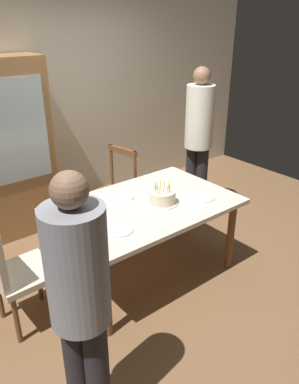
{
  "coord_description": "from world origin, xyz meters",
  "views": [
    {
      "loc": [
        -1.83,
        -2.33,
        2.24
      ],
      "look_at": [
        0.05,
        0.0,
        0.84
      ],
      "focal_mm": 35.3,
      "sensor_mm": 36.0,
      "label": 1
    }
  ],
  "objects_px": {
    "birthday_cake": "(162,197)",
    "plate_near_guest": "(203,197)",
    "chair_spindle_back": "(113,194)",
    "person_guest": "(199,134)",
    "person_celebrant": "(80,297)",
    "dining_table": "(145,212)",
    "plate_near_celebrant": "(119,230)",
    "chair_upholstered": "(11,269)",
    "plate_far_side": "(122,197)"
  },
  "relations": [
    {
      "from": "chair_spindle_back",
      "to": "person_celebrant",
      "type": "bearing_deg",
      "value": -127.64
    },
    {
      "from": "plate_far_side",
      "to": "chair_upholstered",
      "type": "distance_m",
      "value": 1.14
    },
    {
      "from": "birthday_cake",
      "to": "chair_spindle_back",
      "type": "relative_size",
      "value": 0.29
    },
    {
      "from": "birthday_cake",
      "to": "plate_near_guest",
      "type": "distance_m",
      "value": 0.39
    },
    {
      "from": "plate_far_side",
      "to": "chair_upholstered",
      "type": "xyz_separation_m",
      "value": [
        -1.11,
        -0.13,
        -0.22
      ]
    },
    {
      "from": "birthday_cake",
      "to": "chair_spindle_back",
      "type": "xyz_separation_m",
      "value": [
        0.09,
        0.94,
        -0.34
      ]
    },
    {
      "from": "plate_near_guest",
      "to": "person_guest",
      "type": "relative_size",
      "value": 0.13
    },
    {
      "from": "plate_near_celebrant",
      "to": "chair_spindle_back",
      "type": "height_order",
      "value": "chair_spindle_back"
    },
    {
      "from": "plate_far_side",
      "to": "chair_upholstered",
      "type": "height_order",
      "value": "chair_upholstered"
    },
    {
      "from": "dining_table",
      "to": "plate_near_celebrant",
      "type": "height_order",
      "value": "plate_near_celebrant"
    },
    {
      "from": "plate_near_celebrant",
      "to": "chair_upholstered",
      "type": "height_order",
      "value": "chair_upholstered"
    },
    {
      "from": "plate_near_celebrant",
      "to": "person_celebrant",
      "type": "xyz_separation_m",
      "value": [
        -0.71,
        -0.68,
        0.18
      ]
    },
    {
      "from": "plate_far_side",
      "to": "plate_near_celebrant",
      "type": "bearing_deg",
      "value": -127.37
    },
    {
      "from": "birthday_cake",
      "to": "plate_near_guest",
      "type": "bearing_deg",
      "value": -22.6
    },
    {
      "from": "plate_near_celebrant",
      "to": "chair_upholstered",
      "type": "distance_m",
      "value": 0.85
    },
    {
      "from": "plate_far_side",
      "to": "person_celebrant",
      "type": "distance_m",
      "value": 1.58
    },
    {
      "from": "plate_far_side",
      "to": "plate_near_guest",
      "type": "relative_size",
      "value": 1.0
    },
    {
      "from": "plate_near_guest",
      "to": "person_guest",
      "type": "distance_m",
      "value": 1.18
    },
    {
      "from": "plate_far_side",
      "to": "chair_upholstered",
      "type": "relative_size",
      "value": 0.23
    },
    {
      "from": "chair_upholstered",
      "to": "plate_near_celebrant",
      "type": "bearing_deg",
      "value": -24.4
    },
    {
      "from": "birthday_cake",
      "to": "plate_near_celebrant",
      "type": "distance_m",
      "value": 0.58
    },
    {
      "from": "dining_table",
      "to": "plate_near_celebrant",
      "type": "bearing_deg",
      "value": -151.82
    },
    {
      "from": "plate_far_side",
      "to": "chair_spindle_back",
      "type": "xyz_separation_m",
      "value": [
        0.29,
        0.61,
        -0.29
      ]
    },
    {
      "from": "chair_spindle_back",
      "to": "person_guest",
      "type": "relative_size",
      "value": 0.54
    },
    {
      "from": "birthday_cake",
      "to": "person_guest",
      "type": "distance_m",
      "value": 1.35
    },
    {
      "from": "person_guest",
      "to": "birthday_cake",
      "type": "bearing_deg",
      "value": -148.75
    },
    {
      "from": "plate_near_guest",
      "to": "chair_spindle_back",
      "type": "xyz_separation_m",
      "value": [
        -0.26,
        1.08,
        -0.29
      ]
    },
    {
      "from": "chair_upholstered",
      "to": "plate_far_side",
      "type": "bearing_deg",
      "value": 6.75
    },
    {
      "from": "plate_near_celebrant",
      "to": "chair_spindle_back",
      "type": "bearing_deg",
      "value": 58.9
    },
    {
      "from": "plate_far_side",
      "to": "person_guest",
      "type": "height_order",
      "value": "person_guest"
    },
    {
      "from": "plate_far_side",
      "to": "plate_near_guest",
      "type": "height_order",
      "value": "same"
    },
    {
      "from": "birthday_cake",
      "to": "plate_near_celebrant",
      "type": "height_order",
      "value": "birthday_cake"
    },
    {
      "from": "plate_near_guest",
      "to": "plate_near_celebrant",
      "type": "bearing_deg",
      "value": 180.0
    },
    {
      "from": "plate_far_side",
      "to": "plate_near_guest",
      "type": "distance_m",
      "value": 0.73
    },
    {
      "from": "plate_far_side",
      "to": "plate_near_guest",
      "type": "bearing_deg",
      "value": -40.09
    },
    {
      "from": "plate_near_celebrant",
      "to": "plate_far_side",
      "type": "xyz_separation_m",
      "value": [
        0.36,
        0.47,
        0.0
      ]
    },
    {
      "from": "plate_near_guest",
      "to": "chair_upholstered",
      "type": "distance_m",
      "value": 1.72
    },
    {
      "from": "chair_spindle_back",
      "to": "chair_upholstered",
      "type": "distance_m",
      "value": 1.59
    },
    {
      "from": "chair_spindle_back",
      "to": "person_celebrant",
      "type": "height_order",
      "value": "person_celebrant"
    },
    {
      "from": "birthday_cake",
      "to": "plate_near_guest",
      "type": "xyz_separation_m",
      "value": [
        0.36,
        -0.15,
        -0.05
      ]
    },
    {
      "from": "dining_table",
      "to": "person_celebrant",
      "type": "relative_size",
      "value": 0.98
    },
    {
      "from": "chair_upholstered",
      "to": "person_guest",
      "type": "xyz_separation_m",
      "value": [
        2.46,
        0.5,
        0.47
      ]
    },
    {
      "from": "plate_near_guest",
      "to": "dining_table",
      "type": "bearing_deg",
      "value": 153.85
    },
    {
      "from": "plate_near_celebrant",
      "to": "chair_spindle_back",
      "type": "relative_size",
      "value": 0.23
    },
    {
      "from": "dining_table",
      "to": "person_guest",
      "type": "distance_m",
      "value": 1.45
    },
    {
      "from": "plate_near_celebrant",
      "to": "plate_near_guest",
      "type": "xyz_separation_m",
      "value": [
        0.92,
        0.0,
        0.0
      ]
    },
    {
      "from": "person_celebrant",
      "to": "dining_table",
      "type": "bearing_deg",
      "value": 38.64
    },
    {
      "from": "birthday_cake",
      "to": "plate_near_guest",
      "type": "relative_size",
      "value": 1.27
    },
    {
      "from": "birthday_cake",
      "to": "plate_near_celebrant",
      "type": "xyz_separation_m",
      "value": [
        -0.56,
        -0.15,
        -0.05
      ]
    },
    {
      "from": "birthday_cake",
      "to": "chair_upholstered",
      "type": "xyz_separation_m",
      "value": [
        -1.31,
        0.19,
        -0.27
      ]
    }
  ]
}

